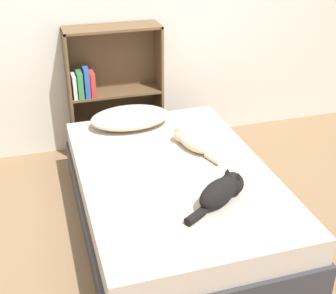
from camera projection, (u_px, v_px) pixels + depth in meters
The scene contains 7 objects.
ground_plane at pixel (174, 222), 3.33m from camera, with size 8.00×8.00×0.00m, color #846647.
wall_back at pixel (126, 5), 3.88m from camera, with size 8.00×0.06×2.50m.
bed at pixel (174, 197), 3.23m from camera, with size 1.27×1.94×0.43m.
pillow at pixel (130, 118), 3.69m from camera, with size 0.62×0.38×0.15m.
cat_light at pixel (192, 140), 3.38m from camera, with size 0.24×0.49×0.16m.
cat_dark at pixel (222, 191), 2.78m from camera, with size 0.45×0.33×0.16m.
bookshelf at pixel (111, 89), 4.04m from camera, with size 0.80×0.26×1.12m.
Camera 1 is at (-0.81, -2.55, 2.05)m, focal length 50.00 mm.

